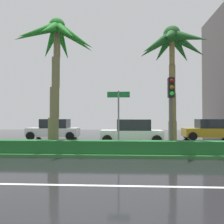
% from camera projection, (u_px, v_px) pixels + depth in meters
% --- Properties ---
extents(ground_plane, '(90.00, 42.00, 0.10)m').
position_uv_depth(ground_plane, '(114.00, 150.00, 13.06)').
color(ground_plane, black).
extents(near_lane_divider_stripe, '(81.00, 0.14, 0.01)m').
position_uv_depth(near_lane_divider_stripe, '(101.00, 186.00, 6.08)').
color(near_lane_divider_stripe, white).
rests_on(near_lane_divider_stripe, ground_plane).
extents(median_strip, '(85.50, 4.00, 0.15)m').
position_uv_depth(median_strip, '(113.00, 150.00, 12.07)').
color(median_strip, '#2D6B33').
rests_on(median_strip, ground_plane).
extents(median_hedge, '(76.50, 0.70, 0.60)m').
position_uv_depth(median_hedge, '(111.00, 147.00, 10.68)').
color(median_hedge, '#1E6028').
rests_on(median_hedge, median_strip).
extents(palm_tree_centre_left, '(4.69, 4.61, 7.32)m').
position_uv_depth(palm_tree_centre_left, '(56.00, 47.00, 12.55)').
color(palm_tree_centre_left, '#6C6543').
rests_on(palm_tree_centre_left, median_strip).
extents(palm_tree_centre, '(3.74, 3.88, 6.56)m').
position_uv_depth(palm_tree_centre, '(172.00, 50.00, 11.87)').
color(palm_tree_centre, olive).
rests_on(palm_tree_centre, median_strip).
extents(traffic_signal_median_right, '(0.28, 0.43, 3.70)m').
position_uv_depth(traffic_signal_median_right, '(171.00, 100.00, 10.81)').
color(traffic_signal_median_right, '#4C4C47').
rests_on(traffic_signal_median_right, median_strip).
extents(street_name_sign, '(1.10, 0.08, 3.00)m').
position_uv_depth(street_name_sign, '(119.00, 113.00, 10.87)').
color(street_name_sign, slate).
rests_on(street_name_sign, median_strip).
extents(car_in_traffic_second, '(4.30, 2.02, 1.72)m').
position_uv_depth(car_in_traffic_second, '(54.00, 129.00, 19.29)').
color(car_in_traffic_second, white).
rests_on(car_in_traffic_second, ground_plane).
extents(car_in_traffic_third, '(4.30, 2.02, 1.72)m').
position_uv_depth(car_in_traffic_third, '(132.00, 132.00, 15.84)').
color(car_in_traffic_third, white).
rests_on(car_in_traffic_third, ground_plane).
extents(car_in_traffic_fourth, '(4.30, 2.02, 1.72)m').
position_uv_depth(car_in_traffic_fourth, '(210.00, 130.00, 18.87)').
color(car_in_traffic_fourth, '#B28C1E').
rests_on(car_in_traffic_fourth, ground_plane).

